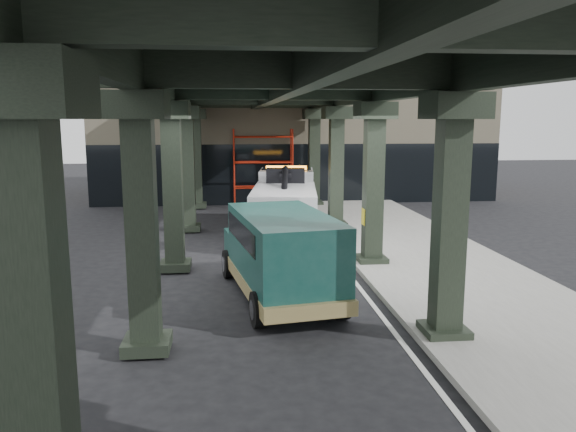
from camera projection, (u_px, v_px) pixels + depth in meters
ground at (296, 287)px, 15.24m from camera, size 90.00×90.00×0.00m
sidewalk at (430, 262)px, 17.65m from camera, size 5.00×40.00×0.15m
lane_stripe at (343, 266)px, 17.37m from camera, size 0.12×38.00×0.01m
viaduct at (275, 85)px, 16.23m from camera, size 7.40×32.00×6.40m
building at (290, 127)px, 34.36m from camera, size 22.00×10.00×8.00m
scaffolding at (263, 166)px, 29.23m from camera, size 3.08×0.88×4.00m
tow_truck at (285, 200)px, 22.41m from camera, size 3.21×8.33×2.67m
towed_van at (281, 253)px, 14.01m from camera, size 2.95×5.77×2.23m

